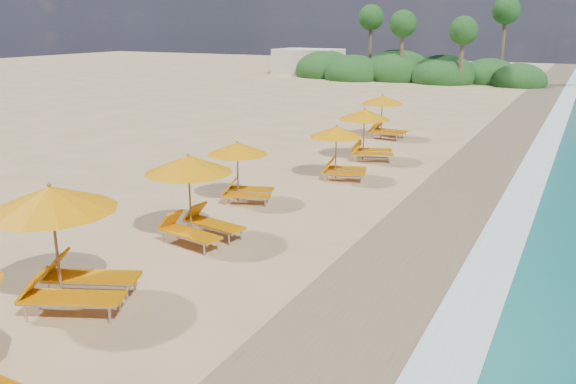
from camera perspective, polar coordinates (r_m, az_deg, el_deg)
The scene contains 11 objects.
ground at distance 16.74m, azimuth 0.00°, elevation -3.95°, with size 160.00×160.00×0.00m, color tan.
wet_sand at distance 15.45m, azimuth 13.39°, elevation -6.15°, with size 4.00×160.00×0.01m, color #877050.
surf_foam at distance 15.12m, azimuth 23.43°, elevation -7.51°, with size 4.00×160.00×0.01m.
station_2 at distance 12.91m, azimuth -20.76°, elevation -4.19°, with size 3.49×3.45×2.67m.
station_3 at distance 15.96m, azimuth -9.04°, elevation -0.06°, with size 2.86×2.73×2.41m.
station_4 at distance 19.43m, azimuth -4.44°, elevation 2.37°, with size 2.62×2.57×2.04m.
station_5 at distance 22.30m, azimuth 5.07°, elevation 4.19°, with size 2.60×2.53×2.07m.
station_6 at distance 25.55m, azimuth 7.75°, elevation 5.89°, with size 2.93×2.89×2.26m.
station_7 at distance 30.62m, azimuth 9.37°, elevation 7.48°, with size 2.48×2.31×2.23m.
treeline at distance 62.10m, azimuth 11.31°, elevation 11.45°, with size 25.80×8.80×9.74m.
beach_building at distance 68.65m, azimuth 2.00°, elevation 12.50°, with size 7.00×5.00×2.80m, color beige.
Camera 1 is at (7.18, -13.99, 5.75)m, focal length 36.75 mm.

